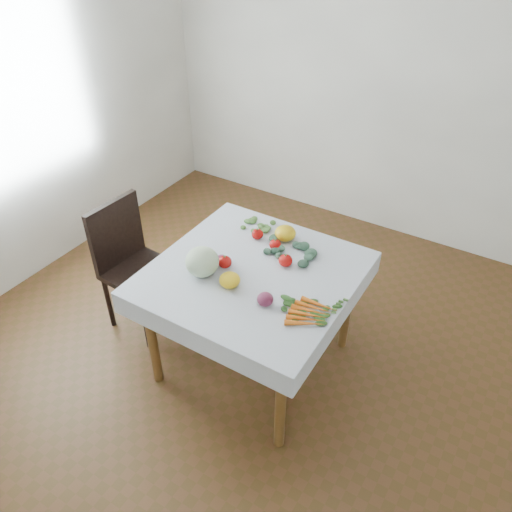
% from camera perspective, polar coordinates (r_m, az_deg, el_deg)
% --- Properties ---
extents(ground, '(4.00, 4.00, 0.00)m').
position_cam_1_polar(ground, '(3.38, -0.28, -11.87)').
color(ground, '#55331A').
extents(back_wall, '(4.00, 0.04, 2.70)m').
position_cam_1_polar(back_wall, '(4.24, 14.91, 19.39)').
color(back_wall, white).
rests_on(back_wall, ground).
extents(table, '(1.00, 1.00, 0.75)m').
position_cam_1_polar(table, '(2.92, -0.32, -3.36)').
color(table, brown).
rests_on(table, ground).
extents(tablecloth, '(1.12, 1.12, 0.01)m').
position_cam_1_polar(tablecloth, '(2.86, -0.33, -1.83)').
color(tablecloth, white).
rests_on(tablecloth, table).
extents(chair, '(0.44, 0.44, 0.92)m').
position_cam_1_polar(chair, '(3.44, -14.16, -0.21)').
color(chair, black).
rests_on(chair, ground).
extents(cabbage, '(0.21, 0.21, 0.17)m').
position_cam_1_polar(cabbage, '(2.80, -6.17, -0.65)').
color(cabbage, beige).
rests_on(cabbage, tablecloth).
extents(tomato_a, '(0.08, 0.08, 0.06)m').
position_cam_1_polar(tomato_a, '(3.11, 0.17, 2.52)').
color(tomato_a, '#B40E0C').
rests_on(tomato_a, tablecloth).
extents(tomato_b, '(0.07, 0.07, 0.06)m').
position_cam_1_polar(tomato_b, '(3.02, 2.20, 1.32)').
color(tomato_b, '#B40E0C').
rests_on(tomato_b, tablecloth).
extents(tomato_c, '(0.09, 0.09, 0.07)m').
position_cam_1_polar(tomato_c, '(2.87, -3.59, -0.68)').
color(tomato_c, '#B40E0C').
rests_on(tomato_c, tablecloth).
extents(tomato_d, '(0.09, 0.09, 0.07)m').
position_cam_1_polar(tomato_d, '(2.88, 3.38, -0.51)').
color(tomato_d, '#B40E0C').
rests_on(tomato_d, tablecloth).
extents(heirloom_back, '(0.16, 0.16, 0.09)m').
position_cam_1_polar(heirloom_back, '(3.09, 3.37, 2.63)').
color(heirloom_back, yellow).
rests_on(heirloom_back, tablecloth).
extents(heirloom_front, '(0.15, 0.15, 0.08)m').
position_cam_1_polar(heirloom_front, '(2.74, -3.02, -2.75)').
color(heirloom_front, yellow).
rests_on(heirloom_front, tablecloth).
extents(onion_a, '(0.08, 0.08, 0.06)m').
position_cam_1_polar(onion_a, '(2.90, -3.96, -0.42)').
color(onion_a, '#56182E').
rests_on(onion_a, tablecloth).
extents(onion_b, '(0.11, 0.11, 0.07)m').
position_cam_1_polar(onion_b, '(2.62, 1.06, -4.96)').
color(onion_b, '#56182E').
rests_on(onion_b, tablecloth).
extents(tomatillo_cluster, '(0.16, 0.12, 0.05)m').
position_cam_1_polar(tomatillo_cluster, '(2.93, -5.69, -0.23)').
color(tomatillo_cluster, '#C0D379').
rests_on(tomatillo_cluster, tablecloth).
extents(carrot_bunch, '(0.21, 0.25, 0.03)m').
position_cam_1_polar(carrot_bunch, '(2.59, 6.21, -6.51)').
color(carrot_bunch, orange).
rests_on(carrot_bunch, tablecloth).
extents(kale_bunch, '(0.26, 0.25, 0.04)m').
position_cam_1_polar(kale_bunch, '(3.01, 3.94, 0.84)').
color(kale_bunch, '#3B614A').
rests_on(kale_bunch, tablecloth).
extents(basil_bunch, '(0.28, 0.24, 0.01)m').
position_cam_1_polar(basil_bunch, '(2.63, 5.99, -5.85)').
color(basil_bunch, '#23551A').
rests_on(basil_bunch, tablecloth).
extents(dill_bunch, '(0.21, 0.16, 0.02)m').
position_cam_1_polar(dill_bunch, '(3.23, 0.13, 3.57)').
color(dill_bunch, '#5F883E').
rests_on(dill_bunch, tablecloth).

